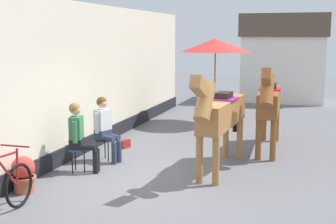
{
  "coord_description": "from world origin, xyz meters",
  "views": [
    {
      "loc": [
        2.5,
        -8.1,
        2.69
      ],
      "look_at": [
        -0.4,
        1.2,
        1.05
      ],
      "focal_mm": 49.23,
      "sensor_mm": 36.0,
      "label": 1
    }
  ],
  "objects_px": {
    "seated_visitor_near": "(80,134)",
    "cafe_parasol": "(215,46)",
    "seated_visitor_far": "(105,126)",
    "saddled_horse_far": "(269,102)",
    "satchel_bag": "(125,144)",
    "flower_planter_near": "(23,174)",
    "saddled_horse_near": "(220,114)"
  },
  "relations": [
    {
      "from": "saddled_horse_near",
      "to": "flower_planter_near",
      "type": "height_order",
      "value": "saddled_horse_near"
    },
    {
      "from": "saddled_horse_near",
      "to": "seated_visitor_far",
      "type": "bearing_deg",
      "value": 178.98
    },
    {
      "from": "saddled_horse_far",
      "to": "cafe_parasol",
      "type": "relative_size",
      "value": 1.16
    },
    {
      "from": "seated_visitor_near",
      "to": "satchel_bag",
      "type": "bearing_deg",
      "value": 87.79
    },
    {
      "from": "seated_visitor_far",
      "to": "cafe_parasol",
      "type": "distance_m",
      "value": 5.32
    },
    {
      "from": "saddled_horse_near",
      "to": "flower_planter_near",
      "type": "relative_size",
      "value": 4.68
    },
    {
      "from": "cafe_parasol",
      "to": "saddled_horse_near",
      "type": "bearing_deg",
      "value": -77.14
    },
    {
      "from": "saddled_horse_far",
      "to": "saddled_horse_near",
      "type": "bearing_deg",
      "value": -111.15
    },
    {
      "from": "seated_visitor_near",
      "to": "cafe_parasol",
      "type": "height_order",
      "value": "cafe_parasol"
    },
    {
      "from": "saddled_horse_far",
      "to": "flower_planter_near",
      "type": "xyz_separation_m",
      "value": [
        -3.74,
        -4.17,
        -0.82
      ]
    },
    {
      "from": "seated_visitor_near",
      "to": "flower_planter_near",
      "type": "xyz_separation_m",
      "value": [
        -0.37,
        -1.36,
        -0.44
      ]
    },
    {
      "from": "seated_visitor_far",
      "to": "satchel_bag",
      "type": "height_order",
      "value": "seated_visitor_far"
    },
    {
      "from": "seated_visitor_far",
      "to": "cafe_parasol",
      "type": "relative_size",
      "value": 0.54
    },
    {
      "from": "cafe_parasol",
      "to": "satchel_bag",
      "type": "height_order",
      "value": "cafe_parasol"
    },
    {
      "from": "saddled_horse_far",
      "to": "cafe_parasol",
      "type": "xyz_separation_m",
      "value": [
        -1.88,
        2.98,
        1.2
      ]
    },
    {
      "from": "saddled_horse_far",
      "to": "satchel_bag",
      "type": "distance_m",
      "value": 3.54
    },
    {
      "from": "seated_visitor_far",
      "to": "flower_planter_near",
      "type": "height_order",
      "value": "seated_visitor_far"
    },
    {
      "from": "saddled_horse_near",
      "to": "flower_planter_near",
      "type": "distance_m",
      "value": 3.81
    },
    {
      "from": "cafe_parasol",
      "to": "flower_planter_near",
      "type": "bearing_deg",
      "value": -104.59
    },
    {
      "from": "seated_visitor_far",
      "to": "saddled_horse_far",
      "type": "relative_size",
      "value": 0.46
    },
    {
      "from": "flower_planter_near",
      "to": "seated_visitor_near",
      "type": "bearing_deg",
      "value": 74.83
    },
    {
      "from": "saddled_horse_near",
      "to": "seated_visitor_near",
      "type": "bearing_deg",
      "value": -161.97
    },
    {
      "from": "seated_visitor_near",
      "to": "flower_planter_near",
      "type": "relative_size",
      "value": 2.17
    },
    {
      "from": "seated_visitor_far",
      "to": "satchel_bag",
      "type": "relative_size",
      "value": 4.96
    },
    {
      "from": "saddled_horse_far",
      "to": "flower_planter_near",
      "type": "distance_m",
      "value": 5.66
    },
    {
      "from": "seated_visitor_far",
      "to": "saddled_horse_far",
      "type": "bearing_deg",
      "value": 30.49
    },
    {
      "from": "seated_visitor_far",
      "to": "flower_planter_near",
      "type": "bearing_deg",
      "value": -102.36
    },
    {
      "from": "satchel_bag",
      "to": "cafe_parasol",
      "type": "bearing_deg",
      "value": -3.45
    },
    {
      "from": "saddled_horse_near",
      "to": "cafe_parasol",
      "type": "relative_size",
      "value": 1.16
    },
    {
      "from": "saddled_horse_far",
      "to": "seated_visitor_near",
      "type": "bearing_deg",
      "value": -140.23
    },
    {
      "from": "saddled_horse_near",
      "to": "saddled_horse_far",
      "type": "height_order",
      "value": "same"
    },
    {
      "from": "seated_visitor_far",
      "to": "saddled_horse_near",
      "type": "distance_m",
      "value": 2.52
    }
  ]
}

